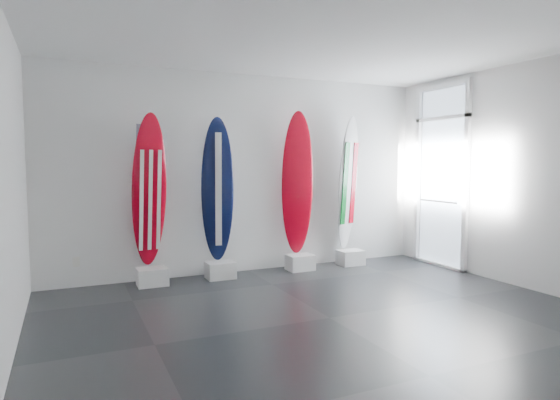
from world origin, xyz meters
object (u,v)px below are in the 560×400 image
surfboard_usa (149,191)px  surfboard_navy (218,190)px  surfboard_italy (348,184)px  surfboard_swiss (297,183)px

surfboard_usa → surfboard_navy: 0.96m
surfboard_italy → surfboard_usa: bearing=158.3°
surfboard_swiss → surfboard_italy: surfboard_swiss is taller
surfboard_navy → surfboard_italy: 2.22m
surfboard_italy → surfboard_navy: bearing=158.3°
surfboard_italy → surfboard_swiss: bearing=158.3°
surfboard_navy → surfboard_italy: bearing=9.3°
surfboard_swiss → surfboard_navy: bearing=-167.8°
surfboard_navy → surfboard_italy: (2.22, 0.00, 0.05)m
surfboard_navy → surfboard_swiss: bearing=9.3°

